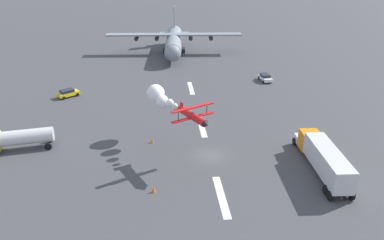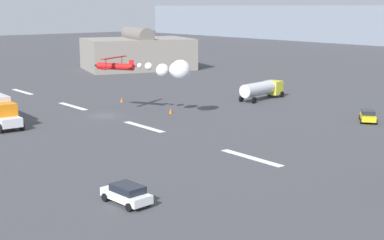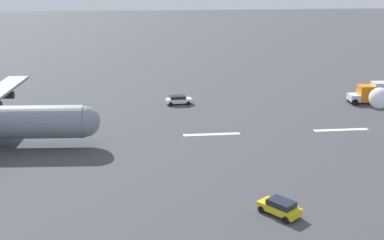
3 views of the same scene
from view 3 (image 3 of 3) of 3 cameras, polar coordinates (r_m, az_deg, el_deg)
runway_stripe_3 at (r=74.75m, az=16.65°, el=-1.08°), size 8.00×0.90×0.01m
runway_stripe_4 at (r=69.74m, az=2.26°, el=-1.64°), size 8.00×0.90×0.01m
followme_car_yellow at (r=85.07m, az=-1.56°, el=2.35°), size 4.44×2.30×1.52m
airport_staff_sedan at (r=48.04m, az=10.01°, el=-9.76°), size 3.89×4.30×1.52m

